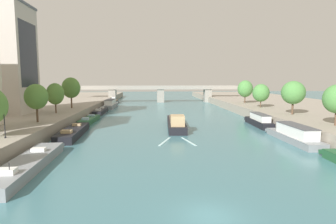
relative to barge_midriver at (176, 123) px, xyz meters
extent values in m
plane|color=#42757F|center=(-0.89, -35.67, -0.97)|extent=(400.00, 400.00, 0.00)
cube|color=gray|center=(-38.40, 19.33, 0.20)|extent=(36.00, 170.00, 2.33)
cube|color=gray|center=(36.62, 19.33, 0.20)|extent=(36.00, 170.00, 2.33)
cube|color=black|center=(0.02, 0.52, -0.34)|extent=(3.91, 16.88, 1.26)
cube|color=black|center=(0.41, 9.24, -0.21)|extent=(3.06, 1.39, 1.00)
cube|color=black|center=(0.02, 0.52, 0.32)|extent=(3.97, 16.89, 0.06)
cube|color=tan|center=(-0.23, -5.17, 1.25)|extent=(2.52, 3.45, 1.80)
cube|color=black|center=(-0.16, -3.49, 1.52)|extent=(1.90, 0.11, 0.51)
cube|color=brown|center=(0.10, 2.19, 0.53)|extent=(2.85, 8.82, 0.36)
cylinder|color=#232328|center=(0.27, -4.53, 0.90)|extent=(0.07, 0.07, 1.10)
cube|color=silver|center=(0.76, -12.24, -0.95)|extent=(1.75, 5.92, 0.03)
cube|color=silver|center=(-2.83, -12.08, -0.95)|extent=(2.25, 5.80, 0.03)
cube|color=gray|center=(-17.82, -24.78, -0.43)|extent=(3.52, 15.94, 1.08)
cube|color=gray|center=(-18.07, -16.51, -0.32)|extent=(2.92, 1.32, 0.90)
cube|color=gray|center=(-17.82, -24.78, 0.14)|extent=(3.58, 15.94, 0.06)
cube|color=white|center=(-17.92, -21.30, 0.37)|extent=(1.55, 0.95, 0.40)
cube|color=white|center=(-17.68, -29.22, 0.41)|extent=(1.70, 1.15, 0.48)
cylinder|color=#232328|center=(-17.22, -29.52, 0.72)|extent=(0.07, 0.07, 1.10)
cube|color=black|center=(-17.88, -7.10, -0.37)|extent=(3.36, 13.87, 1.20)
cube|color=black|center=(-18.15, 0.13, -0.25)|extent=(2.75, 1.35, 0.97)
cube|color=black|center=(-17.88, -7.10, 0.27)|extent=(3.42, 13.88, 0.06)
cube|color=tan|center=(-17.99, -4.07, 0.50)|extent=(1.46, 0.95, 0.40)
cube|color=tan|center=(-17.74, -10.96, 0.54)|extent=(1.60, 1.16, 0.48)
cylinder|color=#232328|center=(-17.30, -11.22, 0.85)|extent=(0.07, 0.07, 1.10)
cube|color=#235633|center=(-18.49, 8.19, -0.50)|extent=(2.63, 11.53, 0.93)
cube|color=#235633|center=(-18.36, 14.28, -0.41)|extent=(2.30, 1.25, 0.83)
cube|color=#235633|center=(-18.49, 8.19, -0.01)|extent=(2.68, 11.53, 0.06)
cube|color=#9EBCD6|center=(-18.44, 10.72, 0.22)|extent=(1.21, 0.93, 0.40)
cube|color=#9EBCD6|center=(-18.56, 4.98, 0.26)|extent=(1.34, 1.13, 0.48)
cylinder|color=#232328|center=(-18.21, 4.74, 0.57)|extent=(0.07, 0.07, 1.10)
cube|color=black|center=(-18.76, 23.96, -0.40)|extent=(2.30, 12.43, 1.13)
cube|color=black|center=(-18.78, 30.53, -0.29)|extent=(2.16, 1.24, 0.93)
cube|color=black|center=(-18.76, 23.96, 0.19)|extent=(2.34, 12.43, 0.06)
cube|color=white|center=(-18.77, 26.70, 0.42)|extent=(1.14, 0.90, 0.40)
cube|color=white|center=(-18.75, 20.49, 0.46)|extent=(1.25, 1.10, 0.48)
cylinder|color=#232328|center=(-18.41, 20.24, 0.77)|extent=(0.07, 0.07, 1.10)
cube|color=gray|center=(-18.22, 40.05, -0.38)|extent=(3.26, 14.30, 1.17)
cube|color=gray|center=(-18.07, 47.51, -0.26)|extent=(2.84, 1.30, 0.95)
cube|color=gray|center=(-18.22, 40.05, 0.23)|extent=(3.32, 14.30, 0.06)
cube|color=white|center=(-18.24, 39.34, 1.03)|extent=(2.62, 9.16, 1.53)
cube|color=#4C4C51|center=(-18.24, 39.34, 1.83)|extent=(2.80, 9.44, 0.08)
cylinder|color=#232328|center=(-17.87, 35.77, 0.81)|extent=(0.07, 0.07, 1.10)
cube|color=gray|center=(-18.75, 55.89, -0.49)|extent=(1.96, 9.09, 0.95)
cube|color=gray|center=(-18.59, 60.76, -0.40)|extent=(1.63, 1.26, 0.84)
cube|color=gray|center=(-18.75, 55.89, 0.01)|extent=(2.00, 9.09, 0.06)
cube|color=white|center=(-18.85, 52.81, 0.92)|extent=(1.31, 1.85, 1.76)
cube|color=black|center=(-18.82, 53.73, 1.19)|extent=(1.01, 0.06, 0.49)
cube|color=brown|center=(-18.72, 56.79, 0.22)|extent=(1.46, 4.74, 0.36)
cylinder|color=#232328|center=(-18.59, 53.17, 0.59)|extent=(0.07, 0.07, 1.10)
cube|color=#235633|center=(17.05, -21.57, -0.37)|extent=(2.39, 1.30, 0.86)
cube|color=gray|center=(16.76, -13.22, -0.50)|extent=(2.92, 13.05, 0.93)
cube|color=gray|center=(16.73, -6.35, -0.41)|extent=(2.72, 1.22, 0.83)
cube|color=gray|center=(16.76, -13.22, -0.01)|extent=(2.98, 13.05, 0.06)
cube|color=white|center=(16.77, -13.87, 0.80)|extent=(2.38, 8.35, 1.55)
cube|color=#4C4C51|center=(16.77, -13.87, 1.61)|extent=(2.56, 8.60, 0.08)
cylinder|color=#232328|center=(17.21, -17.12, 0.57)|extent=(0.07, 0.07, 1.10)
cube|color=black|center=(16.99, 1.24, -0.38)|extent=(2.60, 11.17, 1.18)
cube|color=black|center=(17.19, 7.14, -0.26)|extent=(2.15, 1.32, 0.96)
cube|color=black|center=(16.99, 1.24, 0.24)|extent=(2.65, 11.17, 0.06)
cube|color=white|center=(16.97, 0.68, 0.89)|extent=(2.06, 7.16, 1.24)
cube|color=#4C4C51|center=(16.97, 0.68, 1.55)|extent=(2.21, 7.38, 0.08)
cylinder|color=#232328|center=(17.20, -2.10, 0.82)|extent=(0.07, 0.07, 1.10)
cylinder|color=brown|center=(-23.76, -6.43, 2.91)|extent=(0.35, 0.35, 3.09)
ellipsoid|color=#568438|center=(-23.76, -6.43, 5.60)|extent=(3.73, 3.73, 4.17)
cylinder|color=brown|center=(-24.80, 5.96, 2.77)|extent=(0.29, 0.29, 2.83)
ellipsoid|color=#568438|center=(-24.80, 5.96, 5.42)|extent=(3.57, 3.57, 4.48)
cylinder|color=brown|center=(-24.56, 16.94, 3.16)|extent=(0.38, 0.38, 3.60)
ellipsoid|color=#568438|center=(-24.56, 16.94, 6.36)|extent=(4.44, 4.44, 5.09)
cylinder|color=brown|center=(23.45, -12.89, 2.81)|extent=(0.36, 0.36, 2.90)
cylinder|color=brown|center=(23.71, 0.92, 2.94)|extent=(0.40, 0.40, 3.15)
ellipsoid|color=#4C8942|center=(23.71, 0.92, 5.79)|extent=(4.64, 4.64, 4.65)
cylinder|color=brown|center=(22.83, 15.34, 2.59)|extent=(0.26, 0.26, 2.46)
ellipsoid|color=#4C8942|center=(22.83, 15.34, 5.04)|extent=(4.18, 4.18, 4.45)
cylinder|color=brown|center=(23.16, 28.22, 2.83)|extent=(0.33, 0.33, 2.93)
ellipsoid|color=#4C8942|center=(23.16, 28.22, 5.65)|extent=(4.45, 4.45, 4.94)
cylinder|color=black|center=(-22.52, -19.39, 3.30)|extent=(0.11, 0.11, 3.87)
sphere|color=#EAE5C6|center=(-22.52, -19.39, 5.37)|extent=(0.28, 0.28, 0.28)
cylinder|color=black|center=(-22.52, -19.39, 1.46)|extent=(0.22, 0.22, 0.20)
cube|color=#BCB2A8|center=(-35.75, 6.66, 12.36)|extent=(11.55, 10.30, 21.99)
cube|color=#232833|center=(-29.96, 6.66, 13.46)|extent=(0.04, 8.24, 13.19)
cube|color=gray|center=(-0.89, 61.40, 4.64)|extent=(63.01, 4.40, 0.60)
cube|color=gray|center=(-0.89, 59.40, 5.39)|extent=(63.01, 0.30, 0.90)
cube|color=gray|center=(-0.89, 63.40, 5.39)|extent=(63.01, 0.30, 0.90)
cube|color=gray|center=(-20.40, 61.40, 1.69)|extent=(2.80, 3.60, 5.31)
cube|color=gray|center=(-0.89, 61.40, 1.69)|extent=(2.80, 3.60, 5.31)
cube|color=gray|center=(18.62, 61.40, 1.69)|extent=(2.80, 3.60, 5.31)
camera|label=1|loc=(-4.92, -53.96, 8.46)|focal=30.08mm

